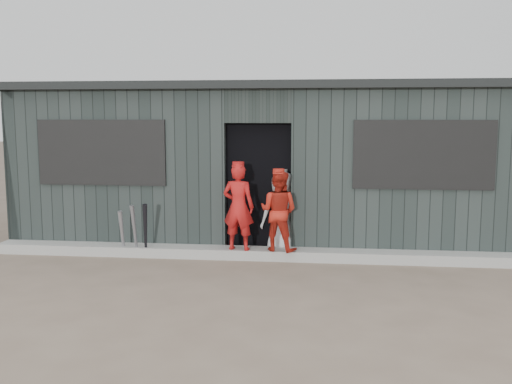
# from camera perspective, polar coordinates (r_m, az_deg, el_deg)

# --- Properties ---
(ground) EXTENTS (80.00, 80.00, 0.00)m
(ground) POSITION_cam_1_polar(r_m,az_deg,el_deg) (6.80, -1.75, -10.38)
(ground) COLOR brown
(ground) RESTS_ON ground
(curb) EXTENTS (8.00, 0.36, 0.15)m
(curb) POSITION_cam_1_polar(r_m,az_deg,el_deg) (8.52, 0.02, -6.16)
(curb) COLOR gray
(curb) RESTS_ON ground
(bat_left) EXTENTS (0.08, 0.23, 0.71)m
(bat_left) POSITION_cam_1_polar(r_m,az_deg,el_deg) (8.80, -13.24, -4.05)
(bat_left) COLOR gray
(bat_left) RESTS_ON ground
(bat_mid) EXTENTS (0.10, 0.22, 0.80)m
(bat_mid) POSITION_cam_1_polar(r_m,az_deg,el_deg) (8.70, -12.04, -3.84)
(bat_mid) COLOR gray
(bat_mid) RESTS_ON ground
(bat_right) EXTENTS (0.15, 0.29, 0.84)m
(bat_right) POSITION_cam_1_polar(r_m,az_deg,el_deg) (8.61, -11.00, -3.82)
(bat_right) COLOR black
(bat_right) RESTS_ON ground
(player_red_left) EXTENTS (0.50, 0.37, 1.27)m
(player_red_left) POSITION_cam_1_polar(r_m,az_deg,el_deg) (8.32, -1.77, -1.50)
(player_red_left) COLOR #AF1615
(player_red_left) RESTS_ON curb
(player_red_right) EXTENTS (0.68, 0.60, 1.17)m
(player_red_right) POSITION_cam_1_polar(r_m,az_deg,el_deg) (8.28, 2.26, -1.89)
(player_red_right) COLOR #B02215
(player_red_right) RESTS_ON curb
(player_grey_back) EXTENTS (0.74, 0.62, 1.28)m
(player_grey_back) POSITION_cam_1_polar(r_m,az_deg,el_deg) (8.68, 2.57, -2.09)
(player_grey_back) COLOR silver
(player_grey_back) RESTS_ON ground
(dugout) EXTENTS (8.30, 3.30, 2.62)m
(dugout) POSITION_cam_1_polar(r_m,az_deg,el_deg) (9.99, 1.11, 2.90)
(dugout) COLOR black
(dugout) RESTS_ON ground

